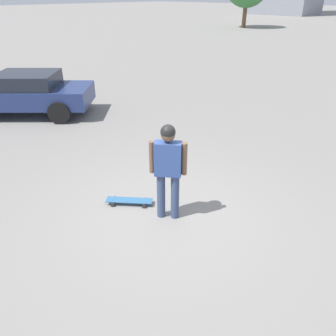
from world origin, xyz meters
TOP-DOWN VIEW (x-y plane):
  - ground_plane at (0.00, 0.00)m, footprint 220.00×220.00m
  - person at (0.00, 0.00)m, footprint 0.42×0.52m
  - skateboard at (0.23, -0.78)m, footprint 0.70×0.79m
  - car_parked_near at (-0.90, -7.07)m, footprint 4.02×4.09m

SIDE VIEW (x-z plane):
  - ground_plane at x=0.00m, z-range 0.00..0.00m
  - skateboard at x=0.23m, z-range 0.03..0.12m
  - car_parked_near at x=-0.90m, z-range 0.04..1.37m
  - person at x=0.00m, z-range 0.17..1.90m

